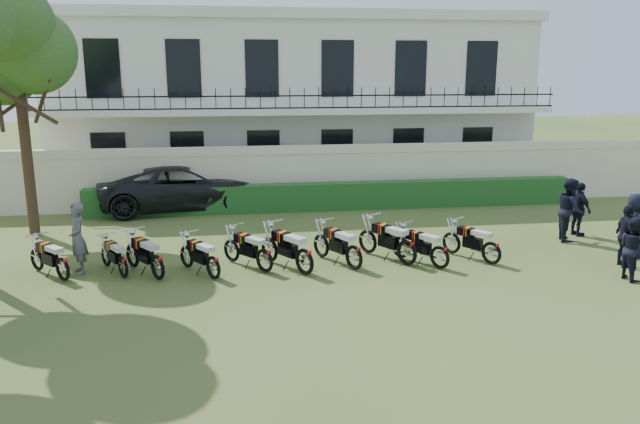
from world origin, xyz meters
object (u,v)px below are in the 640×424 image
object	(u,v)px
motorcycle_6	(354,251)
officer_2	(626,236)
tree_west_near	(16,41)
motorcycle_1	(123,262)
motorcycle_3	(213,262)
officer_3	(634,225)
suv	(183,187)
officer_1	(634,249)
officer_4	(570,210)
motorcycle_2	(157,261)
motorcycle_5	(304,255)
motorcycle_9	(492,248)
motorcycle_4	(264,255)
officer_5	(579,209)
motorcycle_7	(407,246)
motorcycle_8	(440,252)
motorcycle_0	(62,263)
inspector	(78,238)

from	to	relation	value
motorcycle_6	officer_2	xyz separation A→B (m)	(7.11, -0.67, 0.32)
tree_west_near	motorcycle_1	size ratio (longest dim) A/B	5.17
motorcycle_3	motorcycle_6	world-z (taller)	motorcycle_6
motorcycle_6	officer_3	xyz separation A→B (m)	(7.88, 0.13, 0.38)
motorcycle_6	suv	distance (m)	9.36
motorcycle_1	officer_1	world-z (taller)	officer_1
officer_4	motorcycle_2	bearing A→B (deg)	117.14
officer_4	officer_3	bearing A→B (deg)	-136.73
motorcycle_5	motorcycle_9	distance (m)	5.01
motorcycle_4	motorcycle_5	world-z (taller)	motorcycle_5
motorcycle_9	motorcycle_6	bearing A→B (deg)	146.81
officer_1	officer_3	xyz separation A→B (m)	(1.22, 1.78, 0.10)
suv	officer_4	bearing A→B (deg)	-125.82
motorcycle_3	officer_5	bearing A→B (deg)	-20.89
motorcycle_1	officer_4	distance (m)	12.93
motorcycle_3	officer_3	world-z (taller)	officer_3
motorcycle_7	officer_5	distance (m)	6.52
motorcycle_5	officer_5	world-z (taller)	officer_5
motorcycle_1	motorcycle_4	size ratio (longest dim) A/B	0.97
motorcycle_1	officer_4	bearing A→B (deg)	-22.55
motorcycle_4	motorcycle_7	size ratio (longest dim) A/B	0.85
motorcycle_1	officer_4	xyz separation A→B (m)	(12.80, 1.72, 0.52)
officer_2	officer_3	distance (m)	1.11
motorcycle_4	suv	size ratio (longest dim) A/B	0.26
motorcycle_1	officer_2	world-z (taller)	officer_2
motorcycle_9	officer_4	world-z (taller)	officer_4
suv	officer_1	world-z (taller)	suv
motorcycle_3	motorcycle_9	distance (m)	7.27
suv	motorcycle_8	bearing A→B (deg)	-148.11
motorcycle_0	officer_2	distance (m)	14.36
motorcycle_4	motorcycle_6	bearing A→B (deg)	-41.85
tree_west_near	inspector	xyz separation A→B (m)	(2.23, -4.12, -4.97)
motorcycle_2	motorcycle_6	distance (m)	4.93
motorcycle_1	motorcycle_6	size ratio (longest dim) A/B	0.83
motorcycle_2	motorcycle_8	size ratio (longest dim) A/B	1.05
motorcycle_2	suv	distance (m)	8.09
motorcycle_0	motorcycle_2	size ratio (longest dim) A/B	0.84
motorcycle_7	suv	xyz separation A→B (m)	(-6.30, 7.82, 0.30)
officer_5	officer_4	bearing A→B (deg)	119.38
motorcycle_1	suv	bearing A→B (deg)	52.81
officer_3	motorcycle_7	bearing A→B (deg)	102.08
motorcycle_3	officer_3	xyz separation A→B (m)	(11.45, 0.35, 0.43)
officer_2	inspector	bearing A→B (deg)	92.58
motorcycle_8	motorcycle_0	bearing A→B (deg)	142.61
motorcycle_8	suv	size ratio (longest dim) A/B	0.27
motorcycle_1	suv	size ratio (longest dim) A/B	0.25
suv	officer_2	size ratio (longest dim) A/B	3.61
suv	officer_2	bearing A→B (deg)	-134.67
motorcycle_1	motorcycle_9	xyz separation A→B (m)	(9.49, -0.30, 0.05)
motorcycle_7	motorcycle_2	bearing A→B (deg)	149.64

